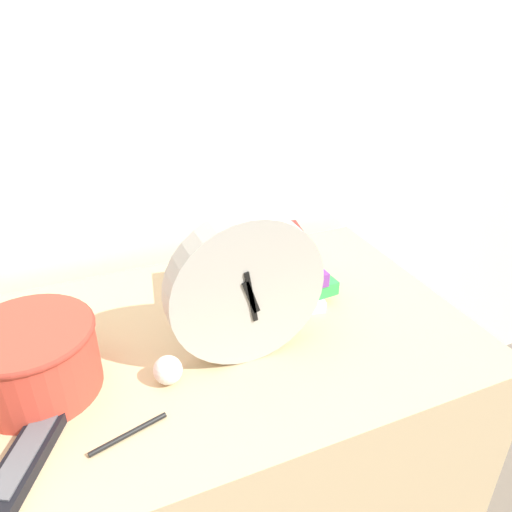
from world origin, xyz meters
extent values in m
cube|color=silver|center=(0.00, 0.69, 1.20)|extent=(6.00, 0.04, 2.40)
cube|color=tan|center=(0.00, 0.31, 0.37)|extent=(1.19, 0.62, 0.74)
cylinder|color=#B7B2A8|center=(0.14, 0.24, 0.87)|extent=(0.28, 0.05, 0.28)
cylinder|color=white|center=(0.14, 0.23, 0.87)|extent=(0.24, 0.01, 0.24)
cube|color=black|center=(0.14, 0.22, 0.87)|extent=(0.03, 0.01, 0.07)
cube|color=black|center=(0.14, 0.22, 0.87)|extent=(0.02, 0.01, 0.10)
cylinder|color=black|center=(0.14, 0.22, 0.87)|extent=(0.01, 0.01, 0.01)
cube|color=white|center=(0.24, 0.40, 0.75)|extent=(0.26, 0.21, 0.02)
cube|color=green|center=(0.26, 0.39, 0.77)|extent=(0.23, 0.19, 0.03)
cube|color=#7A3899|center=(0.24, 0.39, 0.80)|extent=(0.21, 0.18, 0.03)
cube|color=#2D9ED1|center=(0.23, 0.40, 0.83)|extent=(0.19, 0.17, 0.02)
cube|color=red|center=(0.23, 0.38, 0.86)|extent=(0.21, 0.18, 0.04)
cylinder|color=#C63D2D|center=(-0.21, 0.29, 0.80)|extent=(0.20, 0.20, 0.12)
torus|color=#9F3024|center=(-0.21, 0.29, 0.85)|extent=(0.21, 0.21, 0.01)
cube|color=black|center=(-0.23, 0.14, 0.75)|extent=(0.14, 0.20, 0.02)
cube|color=#59595E|center=(-0.23, 0.14, 0.76)|extent=(0.10, 0.15, 0.00)
sphere|color=white|center=(-0.01, 0.22, 0.76)|extent=(0.05, 0.05, 0.05)
cylinder|color=black|center=(-0.09, 0.13, 0.74)|extent=(0.12, 0.04, 0.01)
camera|label=1|loc=(-0.12, -0.42, 1.33)|focal=35.00mm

